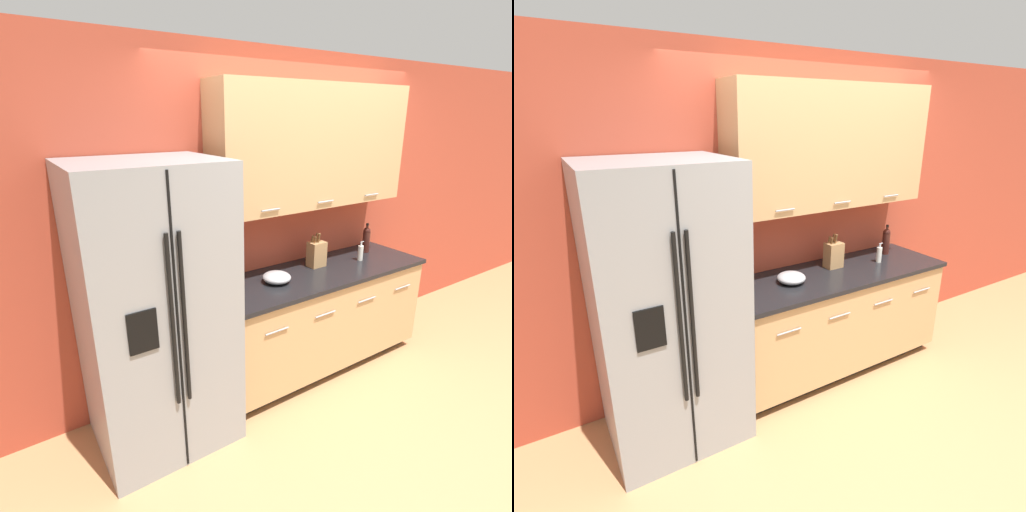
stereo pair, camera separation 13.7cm
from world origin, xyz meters
TOP-DOWN VIEW (x-y plane):
  - ground_plane at (0.00, 0.00)m, footprint 14.00×14.00m
  - wall_back at (0.01, 1.03)m, footprint 10.00×0.39m
  - counter_unit at (0.03, 0.74)m, footprint 1.93×0.64m
  - refrigerator at (-1.42, 0.69)m, footprint 0.88×0.75m
  - knife_block at (0.05, 0.83)m, footprint 0.14×0.10m
  - wine_bottle at (0.69, 0.86)m, footprint 0.07×0.07m
  - soap_dispenser at (0.48, 0.72)m, footprint 0.05×0.05m
  - mixing_bowl at (-0.44, 0.73)m, footprint 0.22×0.22m

SIDE VIEW (x-z plane):
  - ground_plane at x=0.00m, z-range 0.00..0.00m
  - counter_unit at x=0.03m, z-range 0.01..0.90m
  - mixing_bowl at x=-0.44m, z-range 0.90..0.98m
  - refrigerator at x=-1.42m, z-range 0.00..1.89m
  - soap_dispenser at x=0.48m, z-range 0.88..1.05m
  - knife_block at x=0.05m, z-range 0.86..1.16m
  - wine_bottle at x=0.69m, z-range 0.88..1.16m
  - wall_back at x=0.01m, z-range 0.17..2.77m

